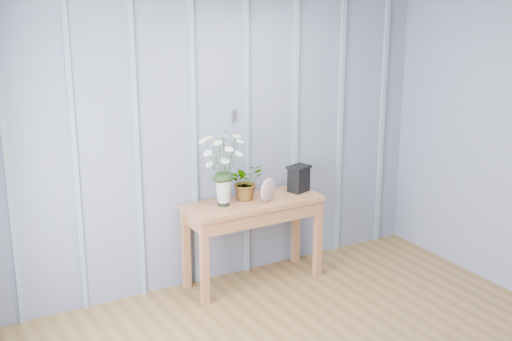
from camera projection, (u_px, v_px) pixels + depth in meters
room_shell at (309, 74)px, 4.72m from camera, size 4.00×4.50×2.50m
sideboard at (253, 213)px, 6.09m from camera, size 1.20×0.45×0.75m
daisy_vase at (223, 160)px, 5.83m from camera, size 0.44×0.34×0.62m
spider_plant at (246, 181)px, 6.06m from camera, size 0.30×0.27×0.32m
felt_disc_vessel at (268, 190)px, 6.01m from camera, size 0.21×0.14×0.21m
carved_box at (299, 178)px, 6.27m from camera, size 0.23×0.20×0.23m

